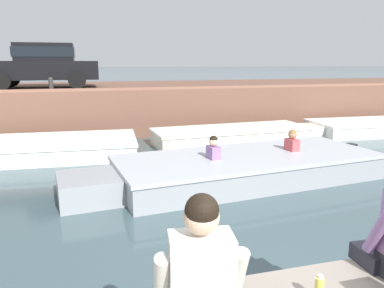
{
  "coord_description": "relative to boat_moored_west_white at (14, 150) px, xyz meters",
  "views": [
    {
      "loc": [
        -1.93,
        -2.45,
        2.51
      ],
      "look_at": [
        -0.28,
        3.48,
        1.16
      ],
      "focal_mm": 35.0,
      "sensor_mm": 36.0,
      "label": 1
    }
  ],
  "objects": [
    {
      "name": "boat_moored_east_white",
      "position": [
        11.75,
        0.41,
        0.0
      ],
      "size": [
        5.97,
        2.13,
        0.48
      ],
      "color": "white",
      "rests_on": "ground"
    },
    {
      "name": "boat_moored_central_cream",
      "position": [
        6.52,
        0.28,
        0.01
      ],
      "size": [
        5.96,
        1.92,
        0.5
      ],
      "color": "silver",
      "rests_on": "ground"
    },
    {
      "name": "motorboat_passing",
      "position": [
        4.98,
        -3.37,
        0.04
      ],
      "size": [
        6.93,
        2.85,
        1.04
      ],
      "color": "#93999E",
      "rests_on": "ground"
    },
    {
      "name": "far_quay_wall",
      "position": [
        3.9,
        4.84,
        0.57
      ],
      "size": [
        60.0,
        6.0,
        1.61
      ],
      "primitive_type": "cube",
      "color": "brown",
      "rests_on": "ground"
    },
    {
      "name": "car_left_inner_black",
      "position": [
        0.53,
        3.9,
        2.22
      ],
      "size": [
        3.84,
        1.97,
        1.54
      ],
      "color": "black",
      "rests_on": "far_quay_wall"
    },
    {
      "name": "far_wall_coping",
      "position": [
        3.9,
        1.96,
        1.41
      ],
      "size": [
        60.0,
        0.24,
        0.08
      ],
      "primitive_type": "cube",
      "color": "brown",
      "rests_on": "far_quay_wall"
    },
    {
      "name": "boat_moored_west_white",
      "position": [
        0.0,
        0.0,
        0.0
      ],
      "size": [
        7.05,
        2.65,
        0.48
      ],
      "color": "white",
      "rests_on": "ground"
    },
    {
      "name": "mooring_bollard_mid",
      "position": [
        0.88,
        2.09,
        1.61
      ],
      "size": [
        0.15,
        0.15,
        0.45
      ],
      "color": "#2D2B28",
      "rests_on": "far_quay_wall"
    },
    {
      "name": "ground_plane",
      "position": [
        3.9,
        -3.13,
        -0.24
      ],
      "size": [
        400.0,
        400.0,
        0.0
      ],
      "primitive_type": "plane",
      "color": "#3D5156"
    },
    {
      "name": "person_seated_left",
      "position": [
        2.54,
        -8.69,
        0.99
      ],
      "size": [
        0.56,
        0.57,
        0.97
      ],
      "color": "#282833",
      "rests_on": "near_quay"
    }
  ]
}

